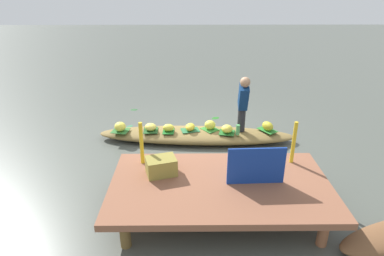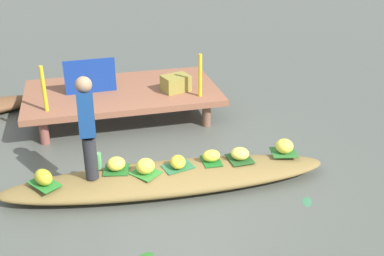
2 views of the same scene
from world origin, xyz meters
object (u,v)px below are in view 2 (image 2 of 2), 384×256
object	(u,v)px
banana_bunch_1	(211,156)
banana_bunch_2	(284,146)
market_banner	(90,76)
water_bottle	(98,161)
produce_crate	(176,83)
banana_bunch_3	(178,162)
banana_bunch_6	(116,164)
vendor_person	(87,123)
banana_bunch_0	(240,154)
vendor_boat	(169,178)
banana_bunch_4	(145,166)
banana_bunch_5	(43,177)

from	to	relation	value
banana_bunch_1	banana_bunch_2	distance (m)	1.02
banana_bunch_1	market_banner	bearing A→B (deg)	120.93
banana_bunch_2	water_bottle	distance (m)	2.46
market_banner	produce_crate	bearing A→B (deg)	-13.18
banana_bunch_3	banana_bunch_6	bearing A→B (deg)	170.50
vendor_person	water_bottle	xyz separation A→B (m)	(0.09, 0.11, -0.59)
banana_bunch_2	produce_crate	size ratio (longest dim) A/B	0.55
banana_bunch_0	banana_bunch_3	size ratio (longest dim) A/B	0.90
banana_bunch_3	vendor_person	bearing A→B (deg)	174.03
vendor_boat	banana_bunch_6	size ratio (longest dim) A/B	18.04
banana_bunch_6	vendor_person	bearing A→B (deg)	-176.81
banana_bunch_3	banana_bunch_4	xyz separation A→B (m)	(-0.42, -0.05, 0.03)
banana_bunch_6	produce_crate	bearing A→B (deg)	58.23
banana_bunch_2	vendor_person	xyz separation A→B (m)	(-2.54, 0.09, 0.60)
banana_bunch_3	vendor_person	size ratio (longest dim) A/B	0.22
banana_bunch_6	market_banner	xyz separation A→B (m)	(-0.16, 2.23, 0.43)
banana_bunch_5	water_bottle	world-z (taller)	water_bottle
banana_bunch_3	vendor_person	xyz separation A→B (m)	(-1.07, 0.11, 0.62)
banana_bunch_6	vendor_person	world-z (taller)	vendor_person
vendor_boat	banana_bunch_2	world-z (taller)	banana_bunch_2
banana_bunch_1	banana_bunch_4	world-z (taller)	banana_bunch_4
produce_crate	market_banner	bearing A→B (deg)	169.06
vendor_boat	banana_bunch_5	size ratio (longest dim) A/B	14.82
vendor_person	produce_crate	distance (m)	2.51
vendor_boat	banana_bunch_3	world-z (taller)	banana_bunch_3
banana_bunch_1	banana_bunch_5	distance (m)	2.10
banana_bunch_3	banana_bunch_5	size ratio (longest dim) A/B	0.95
banana_bunch_3	vendor_boat	bearing A→B (deg)	-168.51
water_bottle	produce_crate	bearing A→B (deg)	52.61
water_bottle	banana_bunch_3	bearing A→B (deg)	-12.83
vendor_boat	banana_bunch_5	world-z (taller)	banana_bunch_5
vendor_boat	banana_bunch_1	xyz separation A→B (m)	(0.59, 0.07, 0.21)
vendor_boat	banana_bunch_3	size ratio (longest dim) A/B	15.57
banana_bunch_1	banana_bunch_3	size ratio (longest dim) A/B	0.87
water_bottle	market_banner	bearing A→B (deg)	88.62
produce_crate	banana_bunch_0	bearing A→B (deg)	-79.38
banana_bunch_3	produce_crate	bearing A→B (deg)	77.93
banana_bunch_4	banana_bunch_6	xyz separation A→B (m)	(-0.34, 0.17, -0.01)
vendor_boat	banana_bunch_4	bearing A→B (deg)	-173.27
banana_bunch_2	banana_bunch_6	bearing A→B (deg)	177.19
banana_bunch_5	produce_crate	xyz separation A→B (m)	(2.09, 2.08, 0.27)
banana_bunch_0	produce_crate	world-z (taller)	produce_crate
banana_bunch_6	produce_crate	size ratio (longest dim) A/B	0.53
banana_bunch_4	market_banner	size ratio (longest dim) A/B	0.28
banana_bunch_4	banana_bunch_6	distance (m)	0.39
water_bottle	market_banner	world-z (taller)	market_banner
banana_bunch_1	banana_bunch_0	bearing A→B (deg)	-6.06
banana_bunch_1	banana_bunch_6	world-z (taller)	banana_bunch_6
banana_bunch_3	market_banner	world-z (taller)	market_banner
banana_bunch_2	banana_bunch_5	size ratio (longest dim) A/B	0.86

